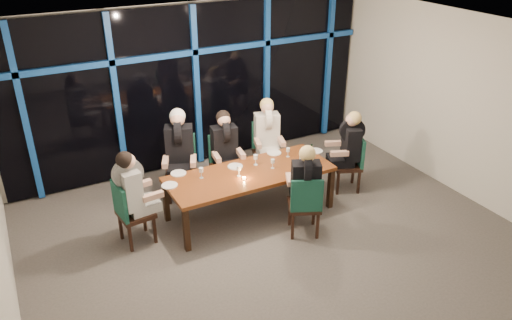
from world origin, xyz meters
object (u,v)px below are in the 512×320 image
object	(u,v)px
chair_far_mid	(224,160)
chair_end_right	(352,160)
diner_near_mid	(306,177)
diner_far_left	(179,142)
chair_far_right	(266,147)
diner_end_left	(132,184)
wine_bottle	(311,156)
diner_far_right	(267,128)
chair_near_mid	(305,203)
water_pitcher	(302,162)
dining_table	(250,176)
diner_far_mid	(225,141)
diner_end_right	(349,140)
chair_far_left	(181,163)
chair_end_left	(129,210)

from	to	relation	value
chair_far_mid	chair_end_right	distance (m)	2.19
diner_near_mid	diner_far_left	bearing A→B (deg)	-30.65
chair_far_right	diner_end_left	bearing A→B (deg)	-143.60
diner_far_left	wine_bottle	size ratio (longest dim) A/B	3.14
chair_end_right	diner_far_right	distance (m)	1.57
chair_near_mid	diner_far_right	bearing A→B (deg)	-77.15
water_pitcher	chair_end_right	bearing A→B (deg)	-10.80
chair_far_mid	diner_near_mid	bearing A→B (deg)	-65.60
chair_end_right	water_pitcher	world-z (taller)	chair_end_right
dining_table	diner_far_mid	distance (m)	0.88
chair_far_right	diner_end_right	bearing A→B (deg)	-30.99
diner_far_mid	diner_end_right	size ratio (longest dim) A/B	1.02
water_pitcher	diner_far_left	bearing A→B (deg)	124.40
chair_far_mid	chair_near_mid	size ratio (longest dim) A/B	1.01
diner_near_mid	wine_bottle	xyz separation A→B (m)	(0.53, 0.64, -0.07)
diner_far_right	diner_end_right	distance (m)	1.43
chair_far_right	diner_end_left	size ratio (longest dim) A/B	1.04
chair_far_mid	chair_far_right	bearing A→B (deg)	16.03
chair_far_right	chair_end_right	world-z (taller)	chair_far_right
chair_far_mid	water_pitcher	bearing A→B (deg)	-45.63
chair_far_mid	water_pitcher	xyz separation A→B (m)	(0.83, -1.15, 0.28)
diner_end_right	chair_near_mid	bearing A→B (deg)	-36.88
diner_far_mid	diner_end_left	xyz separation A→B (m)	(-1.76, -0.72, -0.00)
diner_far_right	diner_end_left	world-z (taller)	diner_far_right
diner_end_left	water_pitcher	size ratio (longest dim) A/B	5.43
chair_near_mid	chair_end_right	bearing A→B (deg)	-126.49
dining_table	diner_near_mid	xyz separation A→B (m)	(0.47, -0.83, 0.27)
chair_end_right	chair_far_left	bearing A→B (deg)	-91.57
chair_far_right	chair_end_left	xyz separation A→B (m)	(-2.75, -0.93, -0.01)
diner_near_mid	wine_bottle	size ratio (longest dim) A/B	2.90
diner_far_left	diner_far_mid	world-z (taller)	diner_far_left
wine_bottle	dining_table	bearing A→B (deg)	169.39
chair_end_right	diner_near_mid	xyz separation A→B (m)	(-1.45, -0.73, 0.40)
chair_end_right	diner_end_left	size ratio (longest dim) A/B	1.00
chair_far_right	chair_far_left	bearing A→B (deg)	-164.19
wine_bottle	diner_near_mid	bearing A→B (deg)	-129.41
diner_end_right	diner_near_mid	xyz separation A→B (m)	(-1.37, -0.76, 0.01)
diner_near_mid	chair_far_mid	bearing A→B (deg)	-49.05
chair_far_mid	chair_end_right	xyz separation A→B (m)	(1.94, -1.02, -0.01)
chair_end_left	diner_far_left	bearing A→B (deg)	-58.03
diner_far_right	chair_far_mid	bearing A→B (deg)	-160.26
chair_near_mid	wine_bottle	distance (m)	0.97
water_pitcher	diner_end_right	bearing A→B (deg)	-8.57
dining_table	chair_near_mid	bearing A→B (deg)	-64.23
chair_near_mid	diner_end_right	size ratio (longest dim) A/B	1.04
diner_end_right	chair_far_left	bearing A→B (deg)	-91.61
diner_far_left	chair_far_right	bearing A→B (deg)	24.45
chair_end_left	wine_bottle	xyz separation A→B (m)	(2.88, -0.29, 0.32)
chair_far_left	chair_near_mid	world-z (taller)	chair_far_left
chair_near_mid	diner_near_mid	distance (m)	0.40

